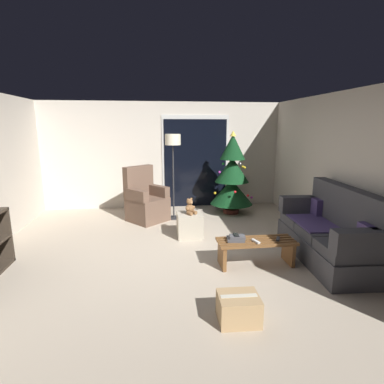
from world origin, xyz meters
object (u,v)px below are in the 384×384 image
(teddy_bear_chestnut, at_px, (190,207))
(coffee_table, at_px, (256,248))
(ottoman, at_px, (190,225))
(remote_white, at_px, (256,241))
(book_stack, at_px, (236,238))
(cell_phone, at_px, (236,235))
(cardboard_box_taped_mid_floor, at_px, (238,308))
(couch, at_px, (330,234))
(armchair, at_px, (146,202))
(remote_graphite, at_px, (278,239))
(floor_lamp, at_px, (173,148))
(christmas_tree, at_px, (232,177))

(teddy_bear_chestnut, bearing_deg, coffee_table, -57.28)
(coffee_table, distance_m, ottoman, 1.48)
(coffee_table, relative_size, remote_white, 7.05)
(book_stack, bearing_deg, remote_white, -18.00)
(cell_phone, relative_size, ottoman, 0.33)
(coffee_table, xyz_separation_m, remote_white, (-0.03, -0.06, 0.13))
(remote_white, xyz_separation_m, cardboard_box_taped_mid_floor, (-0.56, -1.16, -0.24))
(couch, relative_size, armchair, 1.76)
(book_stack, height_order, teddy_bear_chestnut, teddy_bear_chestnut)
(remote_graphite, height_order, armchair, armchair)
(armchair, height_order, floor_lamp, floor_lamp)
(couch, relative_size, coffee_table, 1.80)
(book_stack, bearing_deg, ottoman, 112.65)
(book_stack, relative_size, floor_lamp, 0.15)
(book_stack, height_order, ottoman, book_stack)
(coffee_table, bearing_deg, book_stack, 176.38)
(remote_graphite, distance_m, christmas_tree, 2.68)
(coffee_table, relative_size, remote_graphite, 7.05)
(remote_graphite, height_order, cell_phone, cell_phone)
(book_stack, relative_size, cell_phone, 1.82)
(coffee_table, relative_size, ottoman, 2.50)
(armchair, height_order, cardboard_box_taped_mid_floor, armchair)
(ottoman, bearing_deg, armchair, 126.69)
(remote_white, bearing_deg, armchair, 105.05)
(coffee_table, distance_m, book_stack, 0.33)
(book_stack, xyz_separation_m, ottoman, (-0.51, 1.23, -0.19))
(couch, height_order, cell_phone, couch)
(couch, bearing_deg, teddy_bear_chestnut, 148.30)
(remote_graphite, height_order, christmas_tree, christmas_tree)
(remote_white, bearing_deg, remote_graphite, -10.69)
(armchair, bearing_deg, coffee_table, -55.40)
(couch, xyz_separation_m, ottoman, (-1.94, 1.20, -0.19))
(book_stack, distance_m, cardboard_box_taped_mid_floor, 1.31)
(book_stack, relative_size, armchair, 0.23)
(armchair, bearing_deg, ottoman, -53.31)
(book_stack, bearing_deg, floor_lamp, 107.11)
(coffee_table, bearing_deg, armchair, 124.60)
(teddy_bear_chestnut, bearing_deg, remote_graphite, -48.61)
(floor_lamp, distance_m, teddy_bear_chestnut, 1.50)
(couch, bearing_deg, book_stack, -179.03)
(teddy_bear_chestnut, bearing_deg, remote_white, -59.66)
(remote_white, height_order, teddy_bear_chestnut, teddy_bear_chestnut)
(christmas_tree, bearing_deg, cell_phone, -103.10)
(floor_lamp, bearing_deg, remote_graphite, -60.99)
(cell_phone, relative_size, cardboard_box_taped_mid_floor, 0.34)
(book_stack, height_order, cell_phone, cell_phone)
(remote_white, distance_m, cardboard_box_taped_mid_floor, 1.31)
(couch, relative_size, teddy_bear_chestnut, 6.96)
(coffee_table, distance_m, remote_graphite, 0.34)
(teddy_bear_chestnut, bearing_deg, book_stack, -67.43)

